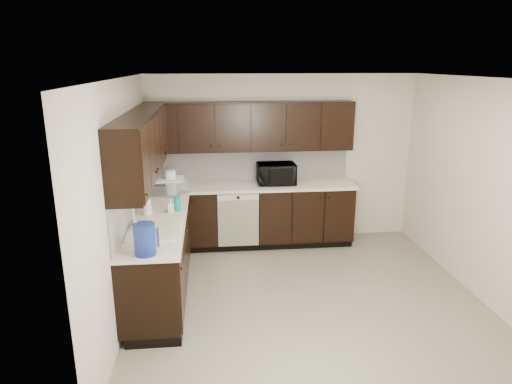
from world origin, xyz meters
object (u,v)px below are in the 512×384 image
Objects in this scene: sink at (156,234)px; toaster_oven at (163,179)px; microwave at (276,174)px; storage_bin at (164,186)px; blue_pitcher at (145,239)px.

sink is 1.72m from toaster_oven.
microwave is 1.08× the size of storage_bin.
blue_pitcher reaches higher than toaster_oven.
microwave is at bearing 12.52° from storage_bin.
microwave is 2.87m from blue_pitcher.
toaster_oven is 2.40m from blue_pitcher.
blue_pitcher is (-1.57, -2.40, -0.00)m from microwave.
toaster_oven is at bearing 92.31° from sink.
sink is 1.62× the size of storage_bin.
microwave is 1.63m from toaster_oven.
toaster_oven is at bearing 69.28° from blue_pitcher.
sink is 1.37m from storage_bin.
microwave is 1.62m from storage_bin.
sink is at bearing -133.55° from microwave.
storage_bin is 2.05m from blue_pitcher.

